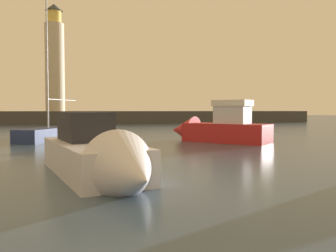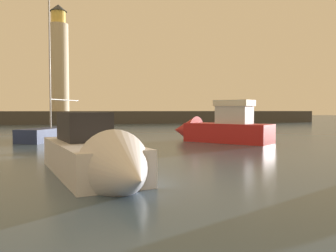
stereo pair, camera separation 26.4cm
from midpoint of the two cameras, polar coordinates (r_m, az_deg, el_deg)
name	(u,v)px [view 1 (the left image)]	position (r m, az deg, el deg)	size (l,w,h in m)	color
ground_plane	(109,136)	(31.55, -9.91, -1.66)	(220.00, 220.00, 0.00)	#384C60
breakwater	(94,117)	(61.74, -12.23, 1.40)	(80.92, 6.90, 2.16)	#423F3D
lighthouse	(55,61)	(62.36, -18.30, 10.18)	(3.17, 3.17, 17.97)	beige
motorboat_3	(101,157)	(11.91, -11.64, -5.06)	(4.13, 8.55, 2.77)	silver
motorboat_4	(214,128)	(25.98, 7.36, -0.39)	(6.79, 7.49, 3.43)	#B21E1E
sailboat_moored	(54,132)	(28.88, -18.54, -1.01)	(5.35, 7.98, 13.23)	#1E284C
mooring_buoy	(122,146)	(19.10, -8.00, -3.28)	(0.76, 0.76, 0.76)	red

